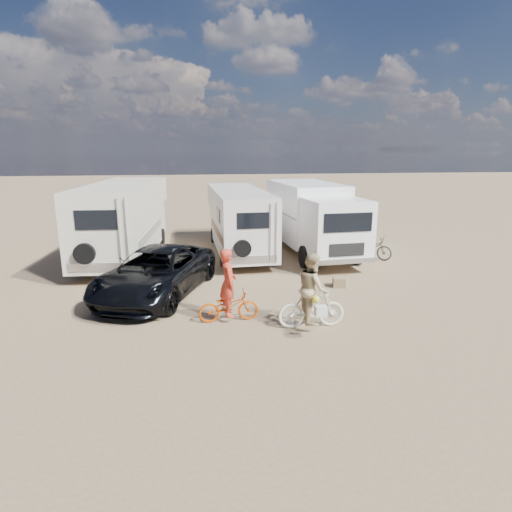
{
  "coord_description": "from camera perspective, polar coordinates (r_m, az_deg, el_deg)",
  "views": [
    {
      "loc": [
        -1.77,
        -11.66,
        4.66
      ],
      "look_at": [
        0.15,
        1.55,
        1.3
      ],
      "focal_mm": 29.86,
      "sensor_mm": 36.0,
      "label": 1
    }
  ],
  "objects": [
    {
      "name": "bike_parked",
      "position": [
        19.19,
        15.04,
        1.15
      ],
      "size": [
        1.87,
        1.81,
        1.01
      ],
      "primitive_type": "imported",
      "rotation": [
        0.0,
        0.0,
        0.82
      ],
      "color": "#262825",
      "rests_on": "ground"
    },
    {
      "name": "crate",
      "position": [
        15.1,
        11.05,
        -3.45
      ],
      "size": [
        0.49,
        0.49,
        0.33
      ],
      "primitive_type": "cube",
      "rotation": [
        0.0,
        0.0,
        -0.2
      ],
      "color": "olive",
      "rests_on": "ground"
    },
    {
      "name": "cooler",
      "position": [
        16.69,
        -9.61,
        -1.46
      ],
      "size": [
        0.67,
        0.57,
        0.46
      ],
      "primitive_type": "cube",
      "rotation": [
        0.0,
        0.0,
        -0.29
      ],
      "color": "#214292",
      "rests_on": "ground"
    },
    {
      "name": "rv_left",
      "position": [
        19.32,
        -17.14,
        4.45
      ],
      "size": [
        3.11,
        8.43,
        3.24
      ],
      "primitive_type": null,
      "rotation": [
        0.0,
        0.0,
        -0.07
      ],
      "color": "white",
      "rests_on": "ground"
    },
    {
      "name": "bike_man",
      "position": [
        11.88,
        -3.7,
        -6.72
      ],
      "size": [
        1.69,
        0.68,
        0.87
      ],
      "primitive_type": "imported",
      "rotation": [
        0.0,
        0.0,
        1.63
      ],
      "color": "#C14201",
      "rests_on": "ground"
    },
    {
      "name": "rv_main",
      "position": [
        19.51,
        -2.35,
        4.63
      ],
      "size": [
        2.46,
        7.77,
        2.88
      ],
      "primitive_type": null,
      "rotation": [
        0.0,
        0.0,
        0.04
      ],
      "color": "silver",
      "rests_on": "ground"
    },
    {
      "name": "box_truck",
      "position": [
        19.39,
        7.68,
        4.85
      ],
      "size": [
        3.04,
        7.53,
        3.14
      ],
      "primitive_type": null,
      "rotation": [
        0.0,
        0.0,
        0.07
      ],
      "color": "white",
      "rests_on": "ground"
    },
    {
      "name": "dark_suv",
      "position": [
        14.22,
        -13.23,
        -2.15
      ],
      "size": [
        4.32,
        6.05,
        1.53
      ],
      "primitive_type": "imported",
      "rotation": [
        0.0,
        0.0,
        -0.36
      ],
      "color": "black",
      "rests_on": "ground"
    },
    {
      "name": "rider_man",
      "position": [
        11.71,
        -3.74,
        -4.39
      ],
      "size": [
        0.49,
        0.71,
        1.89
      ],
      "primitive_type": "imported",
      "rotation": [
        0.0,
        0.0,
        1.63
      ],
      "color": "red",
      "rests_on": "ground"
    },
    {
      "name": "bike_woman",
      "position": [
        11.51,
        7.44,
        -6.95
      ],
      "size": [
        1.81,
        0.53,
        1.08
      ],
      "primitive_type": "imported",
      "rotation": [
        0.0,
        0.0,
        1.56
      ],
      "color": "silver",
      "rests_on": "ground"
    },
    {
      "name": "ground",
      "position": [
        12.68,
        0.34,
        -7.43
      ],
      "size": [
        140.0,
        140.0,
        0.0
      ],
      "primitive_type": "plane",
      "color": "#8E7555",
      "rests_on": "ground"
    },
    {
      "name": "rider_woman",
      "position": [
        11.38,
        7.51,
        -5.1
      ],
      "size": [
        0.72,
        0.92,
        1.87
      ],
      "primitive_type": "imported",
      "rotation": [
        0.0,
        0.0,
        1.56
      ],
      "color": "tan",
      "rests_on": "ground"
    }
  ]
}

